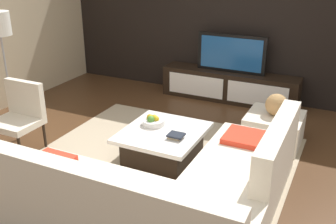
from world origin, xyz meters
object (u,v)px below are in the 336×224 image
(media_console, at_px, (229,86))
(coffee_table, at_px, (163,144))
(accent_chair_near, at_px, (20,112))
(floor_lamp, at_px, (0,31))
(television, at_px, (231,53))
(ottoman, at_px, (274,129))
(book_stack, at_px, (176,136))
(decorative_ball, at_px, (276,105))
(fruit_bowl, at_px, (153,121))
(sectional_couch, at_px, (173,193))

(media_console, xyz_separation_m, coffee_table, (-0.10, -2.30, -0.05))
(accent_chair_near, height_order, floor_lamp, floor_lamp)
(television, bearing_deg, media_console, -90.00)
(television, xyz_separation_m, ottoman, (1.01, -1.28, -0.61))
(media_console, height_order, ottoman, media_console)
(accent_chair_near, xyz_separation_m, book_stack, (1.97, 0.39, -0.08))
(decorative_ball, bearing_deg, media_console, 128.42)
(book_stack, bearing_deg, coffee_table, 151.84)
(fruit_bowl, bearing_deg, sectional_couch, -54.23)
(television, height_order, accent_chair_near, television)
(coffee_table, relative_size, fruit_bowl, 3.58)
(book_stack, bearing_deg, accent_chair_near, -168.85)
(coffee_table, bearing_deg, fruit_bowl, 151.90)
(floor_lamp, bearing_deg, sectional_couch, -18.33)
(media_console, height_order, sectional_couch, sectional_couch)
(television, distance_m, decorative_ball, 1.65)
(accent_chair_near, bearing_deg, media_console, 52.12)
(accent_chair_near, xyz_separation_m, decorative_ball, (2.86, 1.52, 0.05))
(television, bearing_deg, floor_lamp, -138.90)
(fruit_bowl, distance_m, decorative_ball, 1.59)
(sectional_couch, bearing_deg, media_console, 98.66)
(television, xyz_separation_m, coffee_table, (-0.10, -2.30, -0.61))
(sectional_couch, distance_m, decorative_ball, 2.09)
(decorative_ball, xyz_separation_m, book_stack, (-0.90, -1.13, -0.13))
(media_console, bearing_deg, book_stack, -87.18)
(coffee_table, bearing_deg, sectional_couch, -58.75)
(coffee_table, distance_m, ottoman, 1.51)
(media_console, relative_size, floor_lamp, 1.41)
(accent_chair_near, distance_m, ottoman, 3.26)
(accent_chair_near, relative_size, decorative_ball, 3.06)
(television, height_order, sectional_couch, television)
(sectional_couch, relative_size, fruit_bowl, 8.33)
(television, xyz_separation_m, sectional_couch, (0.50, -3.29, -0.53))
(media_console, height_order, book_stack, media_console)
(ottoman, distance_m, decorative_ball, 0.34)
(television, relative_size, fruit_bowl, 4.06)
(media_console, height_order, decorative_ball, decorative_ball)
(coffee_table, height_order, ottoman, ottoman)
(television, relative_size, book_stack, 6.33)
(accent_chair_near, height_order, ottoman, accent_chair_near)
(television, height_order, fruit_bowl, television)
(media_console, relative_size, accent_chair_near, 2.62)
(media_console, distance_m, sectional_couch, 3.32)
(fruit_bowl, bearing_deg, coffee_table, -28.10)
(sectional_couch, xyz_separation_m, book_stack, (-0.38, 0.87, 0.12))
(ottoman, relative_size, book_stack, 3.89)
(television, bearing_deg, ottoman, -51.59)
(floor_lamp, distance_m, fruit_bowl, 2.49)
(coffee_table, height_order, floor_lamp, floor_lamp)
(television, distance_m, sectional_couch, 3.37)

